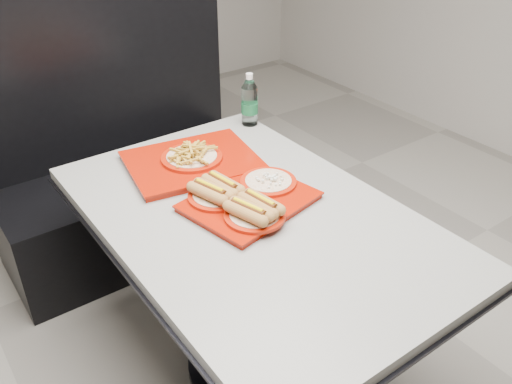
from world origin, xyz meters
TOP-DOWN VIEW (x-y plane):
  - ground at (0.00, 0.00)m, footprint 6.00×6.00m
  - diner_table at (0.00, 0.00)m, footprint 0.92×1.42m
  - booth_bench at (0.00, 1.09)m, footprint 1.30×0.57m
  - tray_near at (0.01, 0.05)m, footprint 0.47×0.40m
  - tray_far at (0.01, 0.41)m, footprint 0.54×0.45m
  - water_bottle at (0.40, 0.58)m, footprint 0.07×0.07m

SIDE VIEW (x-z plane):
  - ground at x=0.00m, z-range 0.00..0.00m
  - booth_bench at x=0.00m, z-range -0.27..1.08m
  - diner_table at x=0.00m, z-range 0.21..0.96m
  - tray_far at x=0.01m, z-range 0.73..0.83m
  - tray_near at x=0.01m, z-range 0.74..0.83m
  - water_bottle at x=0.40m, z-range 0.73..0.97m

